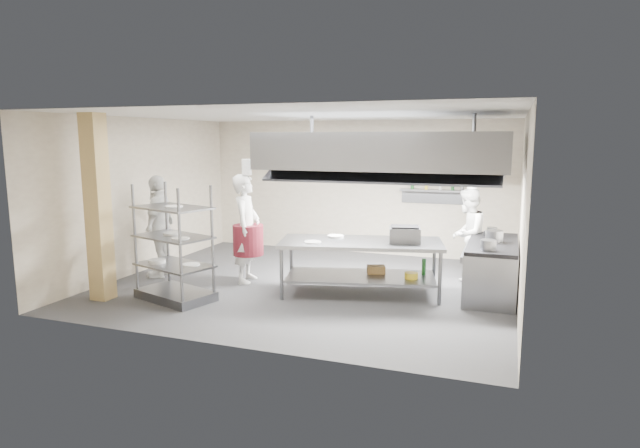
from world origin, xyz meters
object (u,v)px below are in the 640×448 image
(cooking_range, at_px, (492,270))
(chef_head, at_px, (247,229))
(pass_rack, at_px, (173,243))
(chef_plating, at_px, (160,226))
(island, at_px, (361,268))
(chef_line, at_px, (467,234))
(griddle, at_px, (405,235))
(stockpot, at_px, (494,236))

(cooking_range, distance_m, chef_head, 4.34)
(pass_rack, xyz_separation_m, chef_head, (0.59, 1.40, 0.04))
(chef_plating, bearing_deg, chef_head, 82.02)
(island, relative_size, pass_rack, 1.43)
(island, distance_m, chef_plating, 3.92)
(island, xyz_separation_m, chef_head, (-2.17, 0.08, 0.53))
(chef_line, height_order, griddle, chef_line)
(chef_line, distance_m, stockpot, 1.04)
(chef_head, height_order, chef_line, chef_head)
(island, relative_size, stockpot, 9.38)
(island, bearing_deg, cooking_range, 5.50)
(cooking_range, xyz_separation_m, chef_line, (-0.48, 0.88, 0.43))
(chef_line, bearing_deg, chef_head, -54.91)
(griddle, xyz_separation_m, stockpot, (1.39, 0.53, -0.03))
(island, relative_size, chef_plating, 1.39)
(island, relative_size, griddle, 5.36)
(chef_plating, height_order, griddle, chef_plating)
(island, xyz_separation_m, cooking_range, (2.08, 0.71, -0.04))
(island, height_order, griddle, griddle)
(griddle, bearing_deg, chef_line, 44.89)
(cooking_range, distance_m, chef_plating, 6.05)
(pass_rack, distance_m, stockpot, 5.25)
(chef_line, height_order, stockpot, chef_line)
(chef_head, relative_size, stockpot, 6.88)
(chef_plating, height_order, stockpot, chef_plating)
(pass_rack, height_order, chef_head, chef_head)
(cooking_range, relative_size, griddle, 4.00)
(pass_rack, bearing_deg, griddle, 40.84)
(cooking_range, bearing_deg, island, -161.16)
(island, distance_m, stockpot, 2.27)
(pass_rack, relative_size, chef_head, 0.95)
(cooking_range, height_order, stockpot, stockpot)
(chef_head, distance_m, griddle, 2.88)
(pass_rack, xyz_separation_m, chef_plating, (-1.13, 1.19, 0.02))
(pass_rack, xyz_separation_m, griddle, (3.46, 1.49, 0.09))
(pass_rack, height_order, cooking_range, pass_rack)
(chef_plating, xyz_separation_m, griddle, (4.59, 0.30, 0.07))
(pass_rack, relative_size, griddle, 3.76)
(griddle, relative_size, stockpot, 1.75)
(pass_rack, distance_m, griddle, 3.77)
(island, bearing_deg, griddle, -0.64)
(island, bearing_deg, chef_plating, 168.72)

